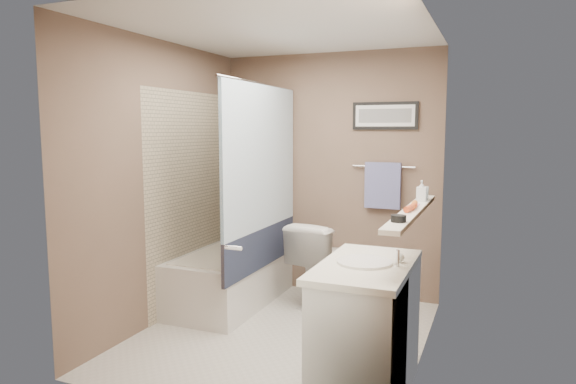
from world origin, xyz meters
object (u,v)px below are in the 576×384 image
at_px(candle_bowl_near, 399,219).
at_px(hair_brush_front, 411,208).
at_px(glass_jar, 423,193).
at_px(soap_bottle, 422,191).
at_px(toilet, 324,262).
at_px(bathtub, 233,276).
at_px(vanity, 366,333).
at_px(hair_brush_back, 413,205).

relative_size(candle_bowl_near, hair_brush_front, 0.41).
bearing_deg(hair_brush_front, candle_bowl_near, -90.00).
height_order(glass_jar, soap_bottle, soap_bottle).
xyz_separation_m(toilet, glass_jar, (0.96, -0.51, 0.77)).
bearing_deg(bathtub, vanity, -37.65).
bearing_deg(glass_jar, toilet, 152.11).
xyz_separation_m(bathtub, hair_brush_back, (1.79, -0.69, 0.89)).
relative_size(vanity, hair_brush_front, 4.09).
distance_m(toilet, vanity, 1.72).
height_order(bathtub, candle_bowl_near, candle_bowl_near).
height_order(bathtub, toilet, toilet).
height_order(toilet, glass_jar, glass_jar).
distance_m(hair_brush_front, hair_brush_back, 0.13).
relative_size(bathtub, toilet, 1.89).
bearing_deg(bathtub, glass_jar, -6.70).
bearing_deg(toilet, hair_brush_front, 142.15).
height_order(bathtub, hair_brush_front, hair_brush_front).
height_order(toilet, hair_brush_front, hair_brush_front).
height_order(hair_brush_back, soap_bottle, soap_bottle).
relative_size(hair_brush_front, hair_brush_back, 1.00).
bearing_deg(vanity, glass_jar, 81.13).
xyz_separation_m(bathtub, glass_jar, (1.79, -0.21, 0.92)).
bearing_deg(hair_brush_front, hair_brush_back, 90.00).
bearing_deg(candle_bowl_near, hair_brush_front, 90.00).
bearing_deg(glass_jar, hair_brush_back, -90.00).
bearing_deg(glass_jar, bathtub, 173.32).
xyz_separation_m(vanity, hair_brush_front, (0.19, 0.41, 0.74)).
height_order(bathtub, vanity, vanity).
height_order(bathtub, glass_jar, glass_jar).
height_order(candle_bowl_near, glass_jar, glass_jar).
xyz_separation_m(hair_brush_back, glass_jar, (0.00, 0.49, 0.03)).
xyz_separation_m(bathtub, vanity, (1.60, -1.23, 0.15)).
relative_size(toilet, glass_jar, 7.95).
xyz_separation_m(toilet, candle_bowl_near, (0.96, -1.56, 0.74)).
bearing_deg(vanity, hair_brush_back, 72.40).
bearing_deg(hair_brush_front, vanity, -114.28).
height_order(vanity, hair_brush_back, hair_brush_back).
bearing_deg(bathtub, candle_bowl_near, -35.32).
relative_size(hair_brush_back, soap_bottle, 1.40).
bearing_deg(toilet, candle_bowl_near, 133.17).
distance_m(vanity, glass_jar, 1.29).
distance_m(candle_bowl_near, glass_jar, 1.06).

